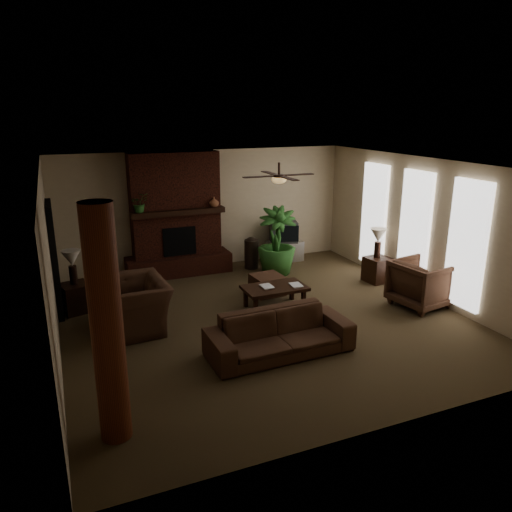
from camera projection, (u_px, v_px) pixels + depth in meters
name	position (u px, v px, depth m)	size (l,w,h in m)	color
room_shell	(265.00, 246.00, 8.61)	(7.00, 7.00, 7.00)	#4E3D27
fireplace	(176.00, 225.00, 11.24)	(2.40, 0.70, 2.80)	#471D13
windows	(415.00, 228.00, 10.08)	(0.08, 3.65, 2.35)	white
log_column	(107.00, 327.00, 5.40)	(0.36, 0.36, 2.80)	brown
doorway	(55.00, 259.00, 9.04)	(0.10, 1.00, 2.10)	black
ceiling_fan	(279.00, 178.00, 8.70)	(1.35, 1.35, 0.37)	black
sofa	(280.00, 327.00, 7.64)	(2.28, 0.67, 0.89)	#472D1E
armchair_left	(131.00, 297.00, 8.46)	(1.35, 0.87, 1.18)	#472D1E
armchair_right	(422.00, 281.00, 9.49)	(0.98, 0.92, 1.01)	#472D1E
coffee_table	(275.00, 289.00, 9.44)	(1.20, 0.70, 0.43)	black
ottoman	(267.00, 285.00, 10.20)	(0.60, 0.60, 0.40)	#472D1E
tv_stand	(285.00, 251.00, 12.44)	(0.85, 0.50, 0.50)	silver
tv	(284.00, 232.00, 12.27)	(0.76, 0.68, 0.52)	#38383B
floor_vase	(251.00, 251.00, 11.80)	(0.34, 0.34, 0.77)	black
floor_plant	(277.00, 255.00, 11.39)	(0.88, 1.56, 0.88)	#2D6026
side_table_left	(76.00, 298.00, 9.29)	(0.50, 0.50, 0.55)	black
lamp_left	(72.00, 261.00, 9.11)	(0.46, 0.46, 0.65)	black
side_table_right	(377.00, 269.00, 10.92)	(0.50, 0.50, 0.55)	black
lamp_right	(378.00, 237.00, 10.75)	(0.38, 0.38, 0.65)	black
mantel_plant	(140.00, 205.00, 10.56)	(0.38, 0.42, 0.33)	#2D6026
mantel_vase	(214.00, 202.00, 11.16)	(0.22, 0.23, 0.22)	#93583A
book_a	(262.00, 281.00, 9.31)	(0.22, 0.03, 0.29)	#999999
book_b	(291.00, 279.00, 9.41)	(0.21, 0.02, 0.29)	#999999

